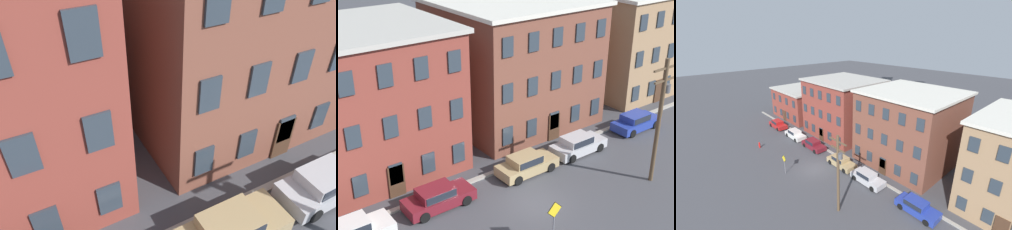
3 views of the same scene
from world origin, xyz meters
TOP-DOWN VIEW (x-y plane):
  - ground_plane at (0.00, 0.00)m, footprint 200.00×200.00m
  - kerb_strip at (0.00, 4.50)m, footprint 56.00×0.36m
  - apartment_midblock at (-6.44, 11.12)m, footprint 12.00×10.77m
  - apartment_far at (6.91, 11.49)m, footprint 11.92×11.50m
  - apartment_annex at (20.19, 11.65)m, footprint 9.64×11.82m
  - car_maroon at (-4.99, 3.32)m, footprint 4.40×1.92m
  - car_tan at (1.89, 3.21)m, footprint 4.40×1.92m
  - car_silver at (6.83, 3.19)m, footprint 4.40×1.92m
  - car_blue at (13.61, 3.25)m, footprint 4.40×1.92m
  - caution_sign at (-1.64, -3.46)m, footprint 1.03×0.08m
  - utility_pole at (8.12, -2.54)m, footprint 2.40×0.44m

SIDE VIEW (x-z plane):
  - ground_plane at x=0.00m, z-range 0.00..0.00m
  - kerb_strip at x=0.00m, z-range 0.00..0.16m
  - car_maroon at x=-4.99m, z-range 0.03..1.46m
  - car_tan at x=1.89m, z-range 0.03..1.46m
  - car_silver at x=6.83m, z-range 0.03..1.46m
  - car_blue at x=13.61m, z-range 0.03..1.46m
  - caution_sign at x=-1.64m, z-range 0.47..3.20m
  - utility_pole at x=8.12m, z-range 0.54..9.08m
  - apartment_annex at x=20.19m, z-range 0.01..9.95m
  - apartment_midblock at x=-6.44m, z-range 0.01..10.05m
  - apartment_far at x=6.91m, z-range 0.01..10.30m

